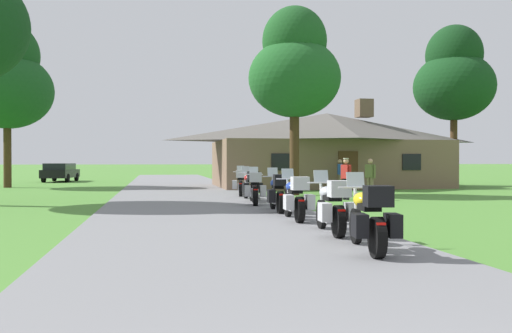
{
  "coord_description": "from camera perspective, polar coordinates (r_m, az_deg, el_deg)",
  "views": [
    {
      "loc": [
        -1.47,
        -1.42,
        1.55
      ],
      "look_at": [
        2.62,
        19.98,
        1.34
      ],
      "focal_mm": 37.04,
      "sensor_mm": 36.0,
      "label": 1
    }
  ],
  "objects": [
    {
      "name": "motorcycle_red_sixth_in_row",
      "position": [
        20.29,
        -0.62,
        -2.11
      ],
      "size": [
        0.73,
        2.08,
        1.3
      ],
      "rotation": [
        0.0,
        0.0,
        0.02
      ],
      "color": "black",
      "rests_on": "asphalt_driveway"
    },
    {
      "name": "stone_lodge",
      "position": [
        32.31,
        7.69,
        1.88
      ],
      "size": [
        14.03,
        7.53,
        5.37
      ],
      "color": "brown",
      "rests_on": "ground"
    },
    {
      "name": "ground_plane",
      "position": [
        21.53,
        -6.88,
        -3.58
      ],
      "size": [
        500.0,
        500.0,
        0.0
      ],
      "primitive_type": "plane",
      "color": "#4C8433"
    },
    {
      "name": "bystander_olive_shirt_beside_signpost",
      "position": [
        23.17,
        12.24,
        -0.99
      ],
      "size": [
        0.37,
        0.49,
        1.67
      ],
      "rotation": [
        0.0,
        0.0,
        5.21
      ],
      "color": "#75664C",
      "rests_on": "ground"
    },
    {
      "name": "tree_by_lodge_front",
      "position": [
        24.64,
        4.18,
        10.6
      ],
      "size": [
        4.23,
        4.23,
        8.64
      ],
      "color": "#422D19",
      "rests_on": "ground"
    },
    {
      "name": "asphalt_driveway",
      "position": [
        19.54,
        -6.48,
        -3.91
      ],
      "size": [
        6.4,
        80.0,
        0.06
      ],
      "primitive_type": "cube",
      "color": "slate",
      "rests_on": "ground"
    },
    {
      "name": "tree_left_far",
      "position": [
        34.78,
        -25.29,
        8.43
      ],
      "size": [
        5.27,
        5.27,
        9.81
      ],
      "color": "#422D19",
      "rests_on": "ground"
    },
    {
      "name": "bystander_red_shirt_by_tree",
      "position": [
        21.51,
        9.69,
        -1.05
      ],
      "size": [
        0.35,
        0.51,
        1.69
      ],
      "rotation": [
        0.0,
        0.0,
        2.01
      ],
      "color": "black",
      "rests_on": "ground"
    },
    {
      "name": "motorcycle_blue_fourth_in_row",
      "position": [
        15.56,
        2.38,
        -2.92
      ],
      "size": [
        0.79,
        2.08,
        1.3
      ],
      "rotation": [
        0.0,
        0.0,
        -0.07
      ],
      "color": "black",
      "rests_on": "asphalt_driveway"
    },
    {
      "name": "motorcycle_yellow_nearest_to_camera",
      "position": [
        8.83,
        12.16,
        -5.59
      ],
      "size": [
        0.92,
        2.08,
        1.3
      ],
      "rotation": [
        0.0,
        0.0,
        -0.15
      ],
      "color": "black",
      "rests_on": "asphalt_driveway"
    },
    {
      "name": "motorcycle_orange_farthest_in_row",
      "position": [
        22.9,
        -1.67,
        -1.8
      ],
      "size": [
        0.92,
        2.08,
        1.3
      ],
      "rotation": [
        0.0,
        0.0,
        -0.15
      ],
      "color": "black",
      "rests_on": "asphalt_driveway"
    },
    {
      "name": "parked_black_suv_far_left",
      "position": [
        42.81,
        -20.37,
        -0.51
      ],
      "size": [
        2.23,
        4.74,
        1.4
      ],
      "rotation": [
        0.0,
        0.0,
        -0.09
      ],
      "color": "black",
      "rests_on": "ground"
    },
    {
      "name": "motorcycle_blue_third_in_row",
      "position": [
        13.33,
        4.29,
        -3.5
      ],
      "size": [
        0.77,
        2.08,
        1.3
      ],
      "rotation": [
        0.0,
        0.0,
        -0.05
      ],
      "color": "black",
      "rests_on": "asphalt_driveway"
    },
    {
      "name": "motorcycle_silver_fifth_in_row",
      "position": [
        18.16,
        -0.12,
        -2.42
      ],
      "size": [
        0.91,
        2.08,
        1.3
      ],
      "rotation": [
        0.0,
        0.0,
        -0.15
      ],
      "color": "black",
      "rests_on": "asphalt_driveway"
    },
    {
      "name": "motorcycle_silver_second_in_row",
      "position": [
        10.89,
        8.26,
        -4.42
      ],
      "size": [
        0.81,
        2.08,
        1.3
      ],
      "rotation": [
        0.0,
        0.0,
        -0.08
      ],
      "color": "black",
      "rests_on": "asphalt_driveway"
    },
    {
      "name": "tree_right_of_lodge",
      "position": [
        36.3,
        20.6,
        8.99
      ],
      "size": [
        5.05,
        5.05,
        10.22
      ],
      "color": "#422D19",
      "rests_on": "ground"
    },
    {
      "name": "bystander_blue_shirt_near_lodge",
      "position": [
        28.04,
        9.05,
        -0.72
      ],
      "size": [
        0.29,
        0.54,
        1.67
      ],
      "rotation": [
        0.0,
        0.0,
        1.38
      ],
      "color": "#75664C",
      "rests_on": "ground"
    }
  ]
}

